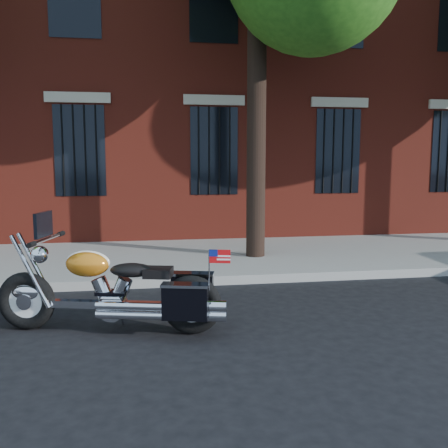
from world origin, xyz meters
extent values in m
plane|color=black|center=(0.00, 0.00, 0.00)|extent=(120.00, 120.00, 0.00)
cube|color=gray|center=(0.00, 1.38, 0.07)|extent=(40.00, 0.16, 0.15)
cube|color=gray|center=(0.00, 3.26, 0.07)|extent=(40.00, 3.60, 0.15)
cube|color=maroon|center=(0.00, 10.06, 6.00)|extent=(26.00, 10.00, 12.00)
cube|color=black|center=(0.00, 5.11, 2.20)|extent=(1.10, 0.14, 2.00)
cube|color=#B2A893|center=(0.00, 5.08, 3.35)|extent=(1.40, 0.20, 0.22)
cylinder|color=black|center=(0.00, 5.03, 2.20)|extent=(0.04, 0.04, 2.00)
cylinder|color=black|center=(0.50, 2.90, 2.50)|extent=(0.36, 0.36, 5.00)
torus|color=black|center=(-3.02, -0.41, 0.35)|extent=(0.71, 0.32, 0.70)
torus|color=black|center=(-1.11, -0.88, 0.35)|extent=(0.71, 0.32, 0.70)
cylinder|color=white|center=(-3.02, -0.41, 0.35)|extent=(0.52, 0.18, 0.52)
cylinder|color=white|center=(-1.11, -0.88, 0.35)|extent=(0.52, 0.18, 0.52)
ellipsoid|color=white|center=(-3.02, -0.41, 0.46)|extent=(0.39, 0.22, 0.20)
ellipsoid|color=orange|center=(-1.11, -0.88, 0.48)|extent=(0.39, 0.23, 0.20)
cube|color=white|center=(-2.07, -0.64, 0.33)|extent=(1.54, 0.47, 0.08)
cylinder|color=white|center=(-2.02, -0.66, 0.31)|extent=(0.37, 0.26, 0.33)
cylinder|color=white|center=(-1.56, -0.96, 0.32)|extent=(1.28, 0.40, 0.09)
ellipsoid|color=orange|center=(-2.29, -0.59, 0.81)|extent=(0.57, 0.41, 0.30)
ellipsoid|color=black|center=(-1.78, -0.71, 0.75)|extent=(0.56, 0.41, 0.16)
cube|color=black|center=(-1.07, -0.61, 0.47)|extent=(0.52, 0.28, 0.39)
cube|color=black|center=(-1.20, -1.13, 0.47)|extent=(0.52, 0.28, 0.39)
cylinder|color=white|center=(-2.74, -0.48, 1.10)|extent=(0.23, 0.80, 0.04)
sphere|color=white|center=(-2.84, -0.45, 0.91)|extent=(0.25, 0.25, 0.21)
cube|color=black|center=(-2.78, -0.47, 1.27)|extent=(0.14, 0.41, 0.29)
cube|color=red|center=(-0.84, -1.27, 0.99)|extent=(0.23, 0.07, 0.15)
camera|label=1|loc=(-1.63, -6.44, 2.02)|focal=40.00mm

